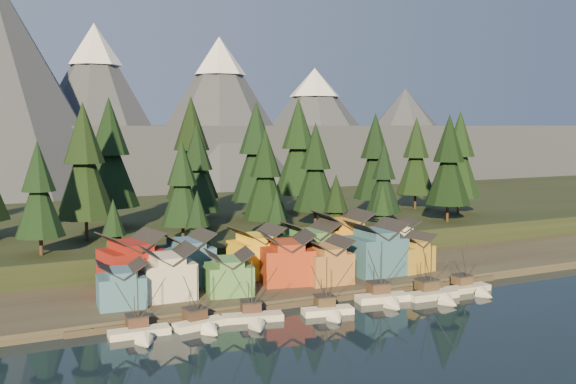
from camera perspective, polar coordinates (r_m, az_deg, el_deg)
name	(u,v)px	position (r m, az deg, el deg)	size (l,w,h in m)	color
ground	(359,330)	(97.88, 6.31, -12.09)	(500.00, 500.00, 0.00)	black
shore_strip	(255,270)	(132.05, -2.98, -6.96)	(400.00, 50.00, 1.50)	#312B24
hillside	(184,225)	(178.01, -9.22, -2.92)	(420.00, 100.00, 6.00)	black
dock	(308,300)	(111.46, 1.76, -9.53)	(80.00, 4.00, 1.00)	#494034
mountain_ridge	(93,135)	(295.90, -16.93, 4.90)	(560.00, 190.00, 90.00)	#404553
boat_0	(140,325)	(95.69, -12.98, -11.41)	(9.00, 9.77, 10.33)	silver
boat_1	(202,315)	(97.88, -7.65, -10.82)	(8.33, 8.88, 10.41)	white
boat_2	(254,311)	(100.21, -3.05, -10.49)	(10.02, 10.55, 10.41)	beige
boat_3	(330,304)	(103.77, 3.71, -9.87)	(8.77, 9.27, 10.25)	white
boat_4	(385,290)	(111.86, 8.64, -8.61)	(9.78, 10.39, 11.54)	silver
boat_5	(436,287)	(115.51, 13.05, -8.23)	(9.67, 10.49, 11.62)	beige
boat_6	(472,282)	(121.96, 16.03, -7.70)	(9.00, 9.80, 10.33)	beige
house_front_0	(121,283)	(106.26, -14.62, -7.82)	(7.74, 7.37, 7.25)	#386585
house_front_1	(167,271)	(109.66, -10.68, -6.88)	(8.66, 8.34, 8.73)	beige
house_front_2	(229,271)	(110.97, -5.28, -7.02)	(8.77, 8.82, 7.40)	#4B8447
house_front_3	(287,256)	(117.70, -0.12, -5.75)	(10.78, 10.45, 9.29)	#9E3218
house_front_4	(326,259)	(118.71, 3.41, -5.97)	(8.33, 8.93, 8.09)	#9F6938
house_front_5	(376,246)	(125.74, 7.81, -4.80)	(9.86, 8.98, 10.30)	#325D76
house_front_6	(411,251)	(129.92, 10.88, -5.19)	(8.39, 8.06, 7.38)	#AB842C
house_back_0	(131,260)	(115.34, -13.79, -5.92)	(11.03, 10.74, 10.23)	maroon
house_back_1	(186,257)	(117.81, -9.03, -5.73)	(9.14, 9.24, 9.62)	#375E82
house_back_2	(256,250)	(122.87, -2.86, -5.19)	(9.58, 8.90, 9.54)	yellow
house_back_3	(310,245)	(127.40, 1.97, -4.75)	(9.73, 8.70, 9.69)	#437C44
house_back_4	(342,237)	(132.63, 4.82, -4.00)	(10.86, 10.47, 11.17)	orange
house_back_5	(397,238)	(140.83, 9.66, -4.05)	(8.78, 8.86, 8.53)	beige
tree_hill_2	(39,193)	(127.76, -21.26, -0.07)	(9.22, 9.22, 21.49)	#332319
tree_hill_3	(84,165)	(140.40, -17.64, 2.29)	(12.52, 12.52, 29.18)	#332319
tree_hill_4	(110,157)	(156.41, -15.53, 3.04)	(13.25, 13.25, 30.86)	#332319
tree_hill_5	(182,186)	(134.74, -9.38, 0.50)	(9.13, 9.13, 21.27)	#332319
tree_hill_6	(197,171)	(151.21, -8.08, 1.84)	(10.65, 10.65, 24.80)	#332319
tree_hill_7	(266,178)	(138.89, -2.01, 1.26)	(10.11, 10.11, 23.56)	#332319
tree_hill_8	(256,155)	(163.81, -2.83, 3.28)	(13.03, 13.03, 30.36)	#332319
tree_hill_9	(315,170)	(152.09, 2.46, 1.95)	(10.70, 10.70, 24.93)	#332319
tree_hill_10	(298,150)	(177.73, 0.93, 3.75)	(13.64, 13.64, 31.78)	#332319
tree_hill_11	(384,180)	(156.29, 8.50, 1.05)	(8.69, 8.69, 20.25)	#332319
tree_hill_12	(375,160)	(173.72, 7.74, 2.88)	(11.83, 11.83, 27.55)	#332319
tree_hill_13	(449,163)	(165.25, 14.09, 2.50)	(11.60, 11.60, 27.03)	#332319
tree_hill_14	(416,159)	(189.01, 11.30, 2.91)	(11.43, 11.43, 26.62)	#332319
tree_hill_15	(192,152)	(168.39, -8.56, 3.55)	(13.62, 13.62, 31.74)	#332319
tree_hill_17	(459,158)	(180.58, 15.00, 2.95)	(12.09, 12.09, 28.16)	#332319
tree_shore_0	(114,236)	(122.44, -15.21, -3.84)	(6.58, 6.58, 15.34)	#332319
tree_shore_1	(198,228)	(126.16, -8.04, -3.17)	(6.97, 6.97, 16.24)	#332319
tree_shore_2	(277,224)	(132.29, -1.00, -2.87)	(6.64, 6.64, 15.47)	#332319
tree_shore_3	(336,213)	(138.43, 4.27, -1.83)	(7.88, 7.88, 18.35)	#332319
tree_shore_4	(382,216)	(144.94, 8.39, -2.09)	(6.77, 6.77, 15.78)	#332319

